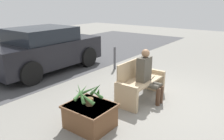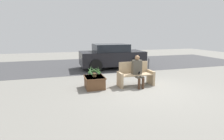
% 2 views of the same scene
% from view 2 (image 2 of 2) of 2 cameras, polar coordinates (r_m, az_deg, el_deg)
% --- Properties ---
extents(ground_plane, '(30.00, 30.00, 0.00)m').
position_cam_2_polar(ground_plane, '(6.97, 11.02, -6.01)').
color(ground_plane, gray).
extents(road_surface, '(20.00, 6.00, 0.01)m').
position_cam_2_polar(road_surface, '(12.38, -1.75, 2.03)').
color(road_surface, '#424244').
rests_on(road_surface, ground_plane).
extents(bench, '(1.46, 0.58, 0.96)m').
position_cam_2_polar(bench, '(7.26, 7.60, -1.65)').
color(bench, tan).
rests_on(bench, ground_plane).
extents(person_seated, '(0.37, 0.60, 1.26)m').
position_cam_2_polar(person_seated, '(7.04, 8.37, 0.14)').
color(person_seated, '#4C473D').
rests_on(person_seated, ground_plane).
extents(planter_box, '(0.75, 0.86, 0.46)m').
position_cam_2_polar(planter_box, '(6.90, -5.73, -3.86)').
color(planter_box, brown).
rests_on(planter_box, ground_plane).
extents(potted_plant, '(0.57, 0.59, 0.45)m').
position_cam_2_polar(potted_plant, '(6.80, -5.75, -0.36)').
color(potted_plant, brown).
rests_on(potted_plant, planter_box).
extents(parked_car, '(3.87, 1.98, 1.49)m').
position_cam_2_polar(parked_car, '(10.79, -0.08, 4.57)').
color(parked_car, black).
rests_on(parked_car, ground_plane).
extents(bollard_post, '(0.09, 0.09, 0.81)m').
position_cam_2_polar(bollard_post, '(9.70, 11.83, 1.56)').
color(bollard_post, '#4C4C51').
rests_on(bollard_post, ground_plane).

